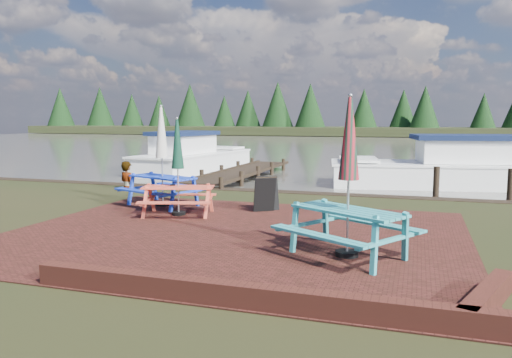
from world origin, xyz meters
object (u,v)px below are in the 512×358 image
object	(u,v)px
boat_jetty	(192,159)
boat_near	(443,170)
jetty	(242,172)
chalkboard	(266,194)
picnic_table_teal	(348,202)
picnic_table_blue	(162,172)
picnic_table_red	(178,182)
person	(127,162)

from	to	relation	value
boat_jetty	boat_near	world-z (taller)	boat_jetty
jetty	boat_near	xyz separation A→B (m)	(7.86, 0.08, 0.32)
chalkboard	boat_jetty	distance (m)	11.80
picnic_table_teal	chalkboard	world-z (taller)	picnic_table_teal
picnic_table_blue	boat_near	size ratio (longest dim) A/B	0.32
picnic_table_teal	jetty	size ratio (longest dim) A/B	0.30
picnic_table_blue	chalkboard	xyz separation A→B (m)	(2.85, 0.09, -0.48)
jetty	picnic_table_teal	bearing A→B (deg)	-62.35
picnic_table_teal	boat_jetty	xyz separation A→B (m)	(-9.13, 13.29, -0.51)
jetty	boat_jetty	world-z (taller)	boat_jetty
picnic_table_blue	boat_jetty	world-z (taller)	picnic_table_blue
picnic_table_red	person	world-z (taller)	picnic_table_red
picnic_table_blue	boat_jetty	bearing A→B (deg)	131.48
person	picnic_table_blue	bearing A→B (deg)	161.48
picnic_table_teal	boat_near	bearing A→B (deg)	111.10
picnic_table_blue	person	distance (m)	3.72
boat_jetty	jetty	bearing A→B (deg)	-25.51
picnic_table_teal	picnic_table_red	xyz separation A→B (m)	(-4.34, 2.40, -0.13)
boat_jetty	boat_near	size ratio (longest dim) A/B	0.93
chalkboard	picnic_table_red	bearing A→B (deg)	176.55
chalkboard	person	xyz separation A→B (m)	(-5.55, 2.46, 0.46)
picnic_table_red	boat_jetty	world-z (taller)	picnic_table_red
picnic_table_red	picnic_table_blue	size ratio (longest dim) A/B	0.88
picnic_table_blue	chalkboard	bearing A→B (deg)	22.19
picnic_table_red	picnic_table_teal	bearing A→B (deg)	-45.69
chalkboard	person	world-z (taller)	person
jetty	boat_jetty	xyz separation A→B (m)	(-3.26, 2.08, 0.32)
chalkboard	boat_near	world-z (taller)	boat_near
picnic_table_blue	boat_jetty	distance (m)	10.56
person	chalkboard	bearing A→B (deg)	-179.08
picnic_table_teal	picnic_table_red	size ratio (longest dim) A/B	1.16
jetty	person	size ratio (longest dim) A/B	5.01
boat_near	boat_jetty	bearing A→B (deg)	69.96
picnic_table_blue	chalkboard	size ratio (longest dim) A/B	3.03
picnic_table_red	jetty	distance (m)	8.96
picnic_table_blue	boat_near	world-z (taller)	picnic_table_blue
picnic_table_teal	boat_jetty	bearing A→B (deg)	155.59
boat_jetty	chalkboard	bearing A→B (deg)	-48.70
picnic_table_blue	picnic_table_red	bearing A→B (deg)	-26.20
picnic_table_blue	chalkboard	world-z (taller)	picnic_table_blue
jetty	picnic_table_blue	bearing A→B (deg)	-86.01
picnic_table_red	boat_near	xyz separation A→B (m)	(6.33, 8.88, -0.38)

